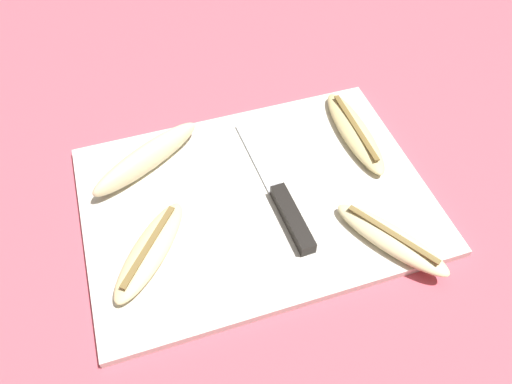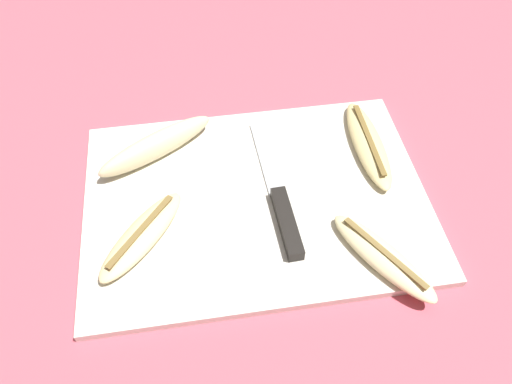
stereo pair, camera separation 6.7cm
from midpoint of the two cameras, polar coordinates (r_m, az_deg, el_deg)
name	(u,v)px [view 1 (the left image)]	position (r m, az deg, el deg)	size (l,w,h in m)	color
ground_plane	(256,202)	(0.68, -2.78, -1.32)	(4.00, 4.00, 0.00)	#C65160
cutting_board	(256,199)	(0.68, -2.80, -1.02)	(0.46, 0.33, 0.01)	silver
knife	(285,205)	(0.65, 0.45, -1.70)	(0.03, 0.24, 0.02)	black
banana_spotted_left	(355,132)	(0.75, 8.73, 6.69)	(0.04, 0.18, 0.02)	#DBC684
banana_soft_right	(391,239)	(0.64, 12.32, -5.45)	(0.12, 0.16, 0.02)	beige
banana_ripe_center	(150,250)	(0.63, -15.01, -6.66)	(0.13, 0.15, 0.02)	beige
banana_cream_curved	(147,158)	(0.72, -15.02, 3.64)	(0.17, 0.12, 0.04)	beige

